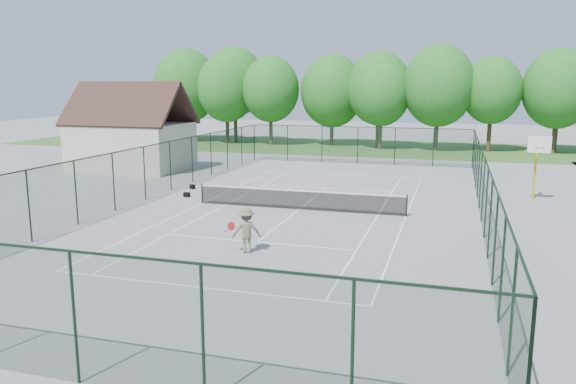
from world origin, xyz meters
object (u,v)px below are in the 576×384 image
(tennis_net, at_px, (299,199))
(sports_bag_a, at_px, (192,187))
(basketball_goal, at_px, (538,155))
(tennis_player, at_px, (247,230))

(tennis_net, relative_size, sports_bag_a, 32.35)
(tennis_net, height_order, sports_bag_a, tennis_net)
(tennis_net, bearing_deg, sports_bag_a, 154.72)
(sports_bag_a, bearing_deg, tennis_net, -0.34)
(basketball_goal, xyz_separation_m, sports_bag_a, (-19.95, -2.15, -2.43))
(tennis_net, height_order, tennis_player, tennis_player)
(tennis_net, relative_size, basketball_goal, 3.04)
(sports_bag_a, xyz_separation_m, tennis_player, (8.03, -11.64, 0.75))
(sports_bag_a, relative_size, tennis_player, 0.18)
(tennis_net, distance_m, sports_bag_a, 8.79)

